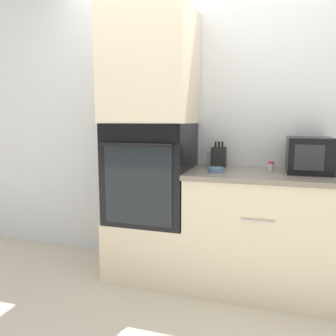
{
  "coord_description": "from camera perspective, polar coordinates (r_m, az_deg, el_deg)",
  "views": [
    {
      "loc": [
        0.56,
        -2.16,
        1.27
      ],
      "look_at": [
        -0.16,
        0.21,
        0.91
      ],
      "focal_mm": 35.0,
      "sensor_mm": 36.0,
      "label": 1
    }
  ],
  "objects": [
    {
      "name": "oven_cabinet_base",
      "position": [
        2.82,
        -2.79,
        -13.34
      ],
      "size": [
        0.66,
        0.6,
        0.47
      ],
      "color": "beige",
      "rests_on": "ground_plane"
    },
    {
      "name": "counter_unit",
      "position": [
        2.6,
        15.41,
        -10.53
      ],
      "size": [
        1.06,
        0.63,
        0.9
      ],
      "color": "beige",
      "rests_on": "ground_plane"
    },
    {
      "name": "wall_oven",
      "position": [
        2.65,
        -2.91,
        -0.66
      ],
      "size": [
        0.63,
        0.64,
        0.78
      ],
      "color": "black",
      "rests_on": "oven_cabinet_base"
    },
    {
      "name": "wall_back",
      "position": [
        2.85,
        5.66,
        7.77
      ],
      "size": [
        8.0,
        0.05,
        2.5
      ],
      "color": "silver",
      "rests_on": "ground_plane"
    },
    {
      "name": "microwave",
      "position": [
        2.58,
        23.37,
        2.07
      ],
      "size": [
        0.31,
        0.35,
        0.26
      ],
      "color": "black",
      "rests_on": "counter_unit"
    },
    {
      "name": "condiment_jar_near",
      "position": [
        2.59,
        17.46,
        0.27
      ],
      "size": [
        0.05,
        0.05,
        0.07
      ],
      "color": "silver",
      "rests_on": "counter_unit"
    },
    {
      "name": "ground_plane",
      "position": [
        2.57,
        2.25,
        -21.4
      ],
      "size": [
        12.0,
        12.0,
        0.0
      ],
      "primitive_type": "plane",
      "color": "beige"
    },
    {
      "name": "oven_cabinet_upper",
      "position": [
        2.65,
        -3.01,
        17.29
      ],
      "size": [
        0.66,
        0.6,
        0.88
      ],
      "color": "beige",
      "rests_on": "wall_oven"
    },
    {
      "name": "knife_block",
      "position": [
        2.69,
        8.82,
        1.9
      ],
      "size": [
        0.11,
        0.13,
        0.21
      ],
      "color": "black",
      "rests_on": "counter_unit"
    },
    {
      "name": "bowl",
      "position": [
        2.44,
        8.32,
        -0.3
      ],
      "size": [
        0.12,
        0.12,
        0.04
      ],
      "color": "#517599",
      "rests_on": "counter_unit"
    },
    {
      "name": "condiment_jar_mid",
      "position": [
        2.77,
        7.19,
        1.55
      ],
      "size": [
        0.04,
        0.04,
        0.12
      ],
      "color": "silver",
      "rests_on": "counter_unit"
    }
  ]
}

